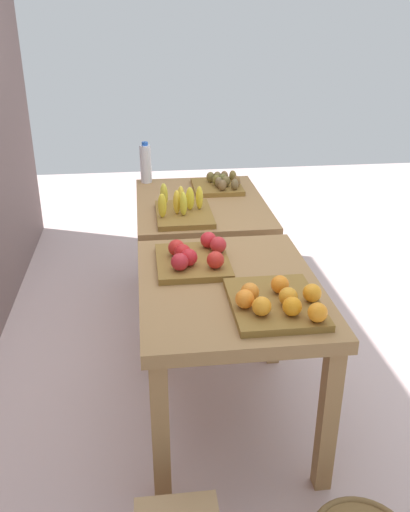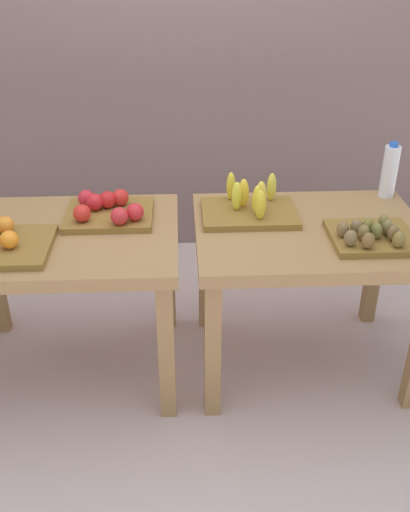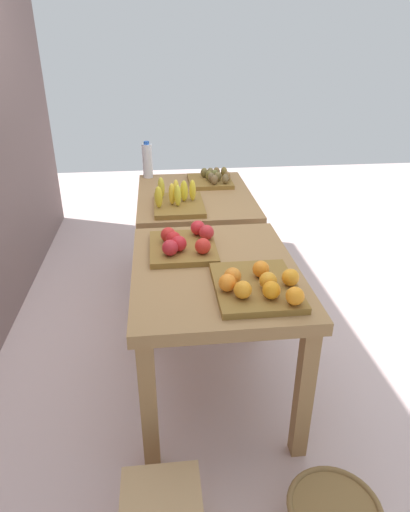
# 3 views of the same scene
# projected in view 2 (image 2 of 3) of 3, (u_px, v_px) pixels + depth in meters

# --- Properties ---
(ground_plane) EXTENTS (8.00, 8.00, 0.00)m
(ground_plane) POSITION_uv_depth(u_px,v_px,m) (189.00, 363.00, 3.00)
(ground_plane) COLOR #C7ADAA
(back_wall) EXTENTS (4.40, 0.12, 3.00)m
(back_wall) POSITION_uv_depth(u_px,v_px,m) (180.00, 14.00, 3.42)
(back_wall) COLOR #725B58
(back_wall) RESTS_ON ground_plane
(display_table_left) EXTENTS (1.04, 0.80, 0.77)m
(display_table_left) POSITION_uv_depth(u_px,v_px,m) (64.00, 255.00, 2.65)
(display_table_left) COLOR #9A7145
(display_table_left) RESTS_ON ground_plane
(display_table_right) EXTENTS (1.04, 0.80, 0.77)m
(display_table_right) POSITION_uv_depth(u_px,v_px,m) (308.00, 249.00, 2.69)
(display_table_right) COLOR #9A7145
(display_table_right) RESTS_ON ground_plane
(apple_bin) EXTENTS (0.40, 0.35, 0.11)m
(apple_bin) POSITION_uv_depth(u_px,v_px,m) (108.00, 210.00, 2.70)
(apple_bin) COLOR brown
(apple_bin) RESTS_ON display_table_left
(banana_crate) EXTENTS (0.44, 0.32, 0.17)m
(banana_crate) POSITION_uv_depth(u_px,v_px,m) (250.00, 207.00, 2.72)
(banana_crate) COLOR brown
(banana_crate) RESTS_ON display_table_right
(kiwi_bin) EXTENTS (0.36, 0.32, 0.10)m
(kiwi_bin) POSITION_uv_depth(u_px,v_px,m) (372.00, 235.00, 2.50)
(kiwi_bin) COLOR brown
(kiwi_bin) RESTS_ON display_table_right
(water_bottle) EXTENTS (0.08, 0.08, 0.28)m
(water_bottle) POSITION_uv_depth(u_px,v_px,m) (390.00, 171.00, 2.87)
(water_bottle) COLOR silver
(water_bottle) RESTS_ON display_table_right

